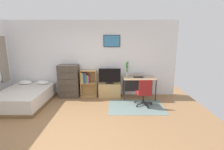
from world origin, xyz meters
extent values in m
plane|color=#936B44|center=(0.00, 0.00, 0.00)|extent=(7.20, 7.20, 0.00)
cube|color=white|center=(0.00, 2.43, 1.35)|extent=(6.12, 0.06, 2.70)
cube|color=black|center=(0.74, 2.38, 1.98)|extent=(0.59, 0.02, 0.42)
cube|color=teal|center=(0.74, 2.37, 1.98)|extent=(0.55, 0.01, 0.38)
cube|color=gray|center=(-2.94, 1.99, 1.38)|extent=(0.05, 0.40, 1.54)
cube|color=slate|center=(1.50, 1.24, 0.00)|extent=(1.70, 1.20, 0.01)
cube|color=brown|center=(-2.03, 1.39, 0.05)|extent=(1.41, 1.93, 0.10)
cube|color=silver|center=(-2.03, 1.39, 0.29)|extent=(1.37, 1.89, 0.38)
ellipsoid|color=white|center=(-2.34, 2.10, 0.54)|extent=(0.44, 0.28, 0.14)
ellipsoid|color=white|center=(-1.72, 2.10, 0.54)|extent=(0.44, 0.28, 0.14)
cube|color=#4C4238|center=(-0.79, 2.16, 0.58)|extent=(0.71, 0.42, 1.17)
cube|color=#493F35|center=(-0.79, 1.94, 0.12)|extent=(0.67, 0.01, 0.21)
sphere|color=#A59E8C|center=(-0.79, 1.93, 0.12)|extent=(0.03, 0.03, 0.03)
cube|color=#493F35|center=(-0.79, 1.94, 0.35)|extent=(0.67, 0.01, 0.21)
sphere|color=#A59E8C|center=(-0.79, 1.93, 0.35)|extent=(0.03, 0.03, 0.03)
cube|color=#493F35|center=(-0.79, 1.94, 0.58)|extent=(0.67, 0.01, 0.21)
sphere|color=#A59E8C|center=(-0.79, 1.93, 0.58)|extent=(0.03, 0.03, 0.03)
cube|color=#493F35|center=(-0.79, 1.94, 0.81)|extent=(0.67, 0.01, 0.21)
sphere|color=#A59E8C|center=(-0.79, 1.93, 0.81)|extent=(0.03, 0.03, 0.03)
cube|color=#493F35|center=(-0.79, 1.94, 1.05)|extent=(0.67, 0.01, 0.21)
sphere|color=#A59E8C|center=(-0.79, 1.93, 1.05)|extent=(0.03, 0.03, 0.03)
cube|color=tan|center=(-0.37, 2.22, 0.48)|extent=(0.02, 0.30, 0.96)
cube|color=tan|center=(0.18, 2.22, 0.48)|extent=(0.02, 0.30, 0.96)
cube|color=tan|center=(-0.09, 2.22, 0.01)|extent=(0.57, 0.30, 0.02)
cube|color=tan|center=(-0.09, 2.22, 0.50)|extent=(0.54, 0.30, 0.02)
cube|color=tan|center=(-0.09, 2.22, 0.95)|extent=(0.54, 0.30, 0.02)
cube|color=tan|center=(-0.09, 2.37, 0.48)|extent=(0.57, 0.01, 0.96)
cube|color=gold|center=(-0.34, 2.20, 0.70)|extent=(0.03, 0.23, 0.39)
cube|color=white|center=(-0.30, 2.19, 0.69)|extent=(0.02, 0.22, 0.37)
cube|color=#2D8C4C|center=(-0.27, 2.17, 0.69)|extent=(0.03, 0.17, 0.36)
cube|color=#1E519E|center=(-0.23, 2.20, 0.69)|extent=(0.02, 0.23, 0.36)
cube|color=#8C388C|center=(-0.19, 2.18, 0.70)|extent=(0.03, 0.19, 0.39)
cube|color=#2D8C4C|center=(-0.16, 2.17, 0.66)|extent=(0.04, 0.17, 0.30)
cube|color=orange|center=(-0.11, 2.19, 0.65)|extent=(0.04, 0.23, 0.29)
cube|color=#8C388C|center=(-0.07, 2.19, 0.64)|extent=(0.04, 0.21, 0.27)
cube|color=tan|center=(0.67, 2.17, 0.25)|extent=(0.78, 0.40, 0.50)
cube|color=tan|center=(0.67, 1.97, 0.25)|extent=(0.78, 0.01, 0.02)
cube|color=black|center=(0.67, 2.15, 0.51)|extent=(0.28, 0.16, 0.02)
cube|color=black|center=(0.67, 2.15, 0.54)|extent=(0.06, 0.04, 0.05)
cube|color=black|center=(0.67, 2.15, 0.80)|extent=(0.78, 0.02, 0.49)
cube|color=black|center=(0.67, 2.14, 0.80)|extent=(0.75, 0.01, 0.46)
cube|color=tan|center=(1.70, 2.05, 0.72)|extent=(1.11, 0.63, 0.03)
cube|color=#2D2D30|center=(1.17, 1.77, 0.35)|extent=(0.03, 0.03, 0.71)
cube|color=#2D2D30|center=(2.23, 1.77, 0.35)|extent=(0.03, 0.03, 0.71)
cube|color=#2D2D30|center=(1.17, 2.34, 0.35)|extent=(0.03, 0.03, 0.71)
cube|color=#2D2D30|center=(2.23, 2.34, 0.35)|extent=(0.03, 0.03, 0.71)
cube|color=#2D2D30|center=(1.70, 2.36, 0.39)|extent=(1.05, 0.02, 0.50)
cylinder|color=#232326|center=(2.02, 1.41, 0.03)|extent=(0.05, 0.05, 0.05)
cube|color=#232326|center=(1.88, 1.40, 0.07)|extent=(0.28, 0.05, 0.02)
cylinder|color=#232326|center=(1.81, 1.66, 0.03)|extent=(0.05, 0.05, 0.05)
cube|color=#232326|center=(1.78, 1.52, 0.07)|extent=(0.10, 0.28, 0.02)
cylinder|color=#232326|center=(1.50, 1.54, 0.03)|extent=(0.05, 0.05, 0.05)
cube|color=#232326|center=(1.62, 1.46, 0.07)|extent=(0.25, 0.17, 0.02)
cylinder|color=#232326|center=(1.53, 1.21, 0.03)|extent=(0.05, 0.05, 0.05)
cube|color=#232326|center=(1.63, 1.30, 0.07)|extent=(0.23, 0.20, 0.02)
cylinder|color=#232326|center=(1.85, 1.13, 0.03)|extent=(0.05, 0.05, 0.05)
cube|color=#232326|center=(1.79, 1.26, 0.07)|extent=(0.13, 0.27, 0.02)
cylinder|color=#232326|center=(1.74, 1.39, 0.23)|extent=(0.04, 0.04, 0.30)
cube|color=maroon|center=(1.74, 1.39, 0.40)|extent=(0.47, 0.47, 0.03)
cube|color=maroon|center=(1.75, 1.19, 0.64)|extent=(0.40, 0.06, 0.45)
cube|color=#B7B7BC|center=(1.67, 2.04, 0.75)|extent=(0.40, 0.29, 0.01)
cube|color=black|center=(1.67, 2.03, 0.75)|extent=(0.37, 0.26, 0.00)
cube|color=#B7B7BC|center=(1.69, 2.20, 0.87)|extent=(0.39, 0.27, 0.07)
cube|color=black|center=(1.69, 2.19, 0.87)|extent=(0.37, 0.25, 0.06)
ellipsoid|color=silver|center=(1.91, 2.00, 0.76)|extent=(0.06, 0.10, 0.03)
cylinder|color=silver|center=(1.28, 2.25, 0.82)|extent=(0.09, 0.09, 0.16)
cylinder|color=#3D8438|center=(1.30, 2.25, 1.01)|extent=(0.01, 0.01, 0.45)
sphere|color=#308B2C|center=(1.30, 2.25, 1.23)|extent=(0.07, 0.07, 0.07)
cylinder|color=#3D8438|center=(1.29, 2.26, 0.95)|extent=(0.01, 0.01, 0.32)
sphere|color=#308B2C|center=(1.29, 2.26, 1.11)|extent=(0.07, 0.07, 0.07)
cylinder|color=#3D8438|center=(1.27, 2.26, 0.99)|extent=(0.01, 0.01, 0.40)
sphere|color=#308B2C|center=(1.27, 2.26, 1.19)|extent=(0.07, 0.07, 0.07)
cylinder|color=#3D8438|center=(1.28, 2.25, 0.95)|extent=(0.01, 0.01, 0.32)
sphere|color=#308B2C|center=(1.28, 2.25, 1.11)|extent=(0.07, 0.07, 0.07)
cylinder|color=#3D8438|center=(1.28, 2.24, 0.93)|extent=(0.01, 0.01, 0.29)
sphere|color=#308B2C|center=(1.28, 2.24, 1.07)|extent=(0.07, 0.07, 0.07)
camera|label=1|loc=(0.78, -3.58, 2.07)|focal=26.62mm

